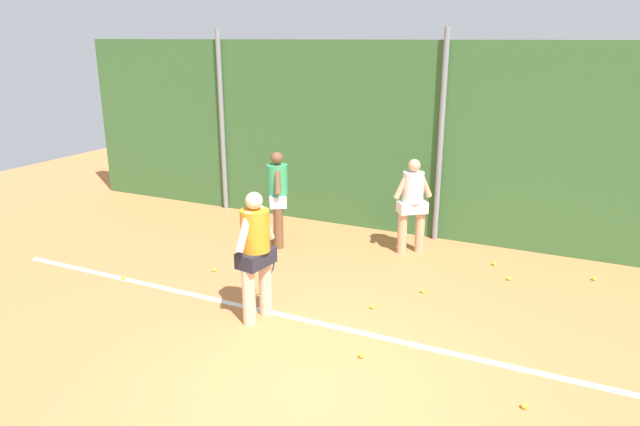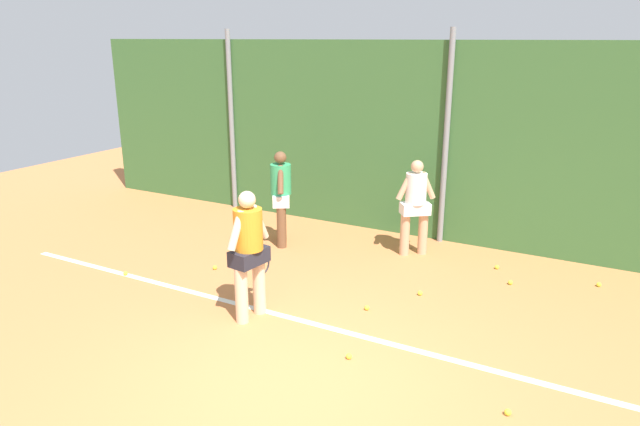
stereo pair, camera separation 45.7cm
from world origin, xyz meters
name	(u,v)px [view 2 (the right image)]	position (x,y,z in m)	size (l,w,h in m)	color
ground_plane	(357,323)	(0.00, 1.53, 0.00)	(24.24, 24.24, 0.00)	#C67542
hedge_fence_backdrop	(449,144)	(0.00, 5.22, 1.74)	(15.75, 0.25, 3.48)	#386633
fence_post_left	(231,122)	(-4.54, 5.05, 1.84)	(0.10, 0.10, 3.68)	gray
fence_post_center	(446,140)	(0.00, 5.05, 1.84)	(0.10, 0.10, 3.68)	gray
court_baseline_paint	(347,332)	(0.00, 1.23, 0.00)	(11.51, 0.10, 0.01)	white
player_foreground_near	(249,248)	(-1.29, 1.02, 0.96)	(0.37, 0.80, 1.71)	beige
player_midcourt	(281,193)	(-2.42, 3.57, 0.93)	(0.53, 0.65, 1.67)	brown
player_backcourt_far	(415,202)	(-0.21, 4.21, 0.91)	(0.56, 0.51, 1.62)	tan
tennis_ball_0	(420,293)	(0.44, 2.70, 0.03)	(0.07, 0.07, 0.07)	#CCDB33
tennis_ball_1	(125,273)	(-3.79, 1.21, 0.03)	(0.07, 0.07, 0.07)	#CCDB33
tennis_ball_2	(497,267)	(1.19, 4.20, 0.03)	(0.07, 0.07, 0.07)	#CCDB33
tennis_ball_3	(349,356)	(0.28, 0.69, 0.03)	(0.07, 0.07, 0.07)	#CCDB33
tennis_ball_4	(215,268)	(-2.73, 2.06, 0.03)	(0.07, 0.07, 0.07)	#CCDB33
tennis_ball_6	(508,412)	(2.08, 0.51, 0.03)	(0.07, 0.07, 0.07)	#CCDB33
tennis_ball_7	(510,283)	(1.50, 3.69, 0.03)	(0.07, 0.07, 0.07)	#CCDB33
tennis_ball_8	(367,308)	(-0.04, 1.91, 0.03)	(0.07, 0.07, 0.07)	#CCDB33
tennis_ball_9	(599,285)	(2.66, 4.23, 0.03)	(0.07, 0.07, 0.07)	#CCDB33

